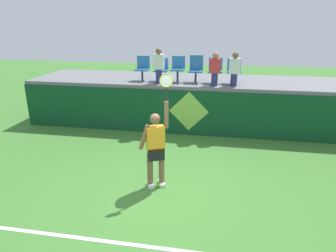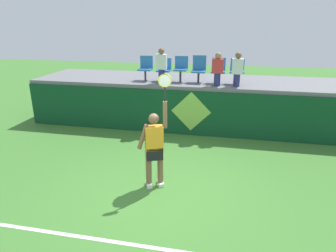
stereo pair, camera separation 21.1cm
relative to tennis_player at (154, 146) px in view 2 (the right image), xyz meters
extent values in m
plane|color=#3D752D|center=(0.19, -0.30, -0.96)|extent=(40.00, 40.00, 0.00)
cube|color=#0F4223|center=(0.19, 3.38, -0.24)|extent=(11.00, 0.20, 1.45)
cube|color=slate|center=(0.19, 4.64, 0.55)|extent=(11.00, 2.61, 0.12)
cube|color=white|center=(0.19, -1.92, -0.96)|extent=(9.90, 0.08, 0.01)
cube|color=white|center=(-0.13, -0.05, -0.92)|extent=(0.21, 0.29, 0.08)
cube|color=white|center=(0.11, 0.05, -0.92)|extent=(0.21, 0.29, 0.08)
cylinder|color=brown|center=(-0.13, -0.05, -0.52)|extent=(0.13, 0.13, 0.89)
cylinder|color=brown|center=(0.11, 0.05, -0.52)|extent=(0.13, 0.13, 0.89)
cube|color=black|center=(-0.01, 0.00, -0.16)|extent=(0.42, 0.34, 0.28)
cube|color=orange|center=(-0.01, 0.00, 0.19)|extent=(0.44, 0.35, 0.53)
sphere|color=brown|center=(-0.01, 0.00, 0.63)|extent=(0.22, 0.22, 0.22)
cylinder|color=brown|center=(-0.23, -0.10, 0.24)|extent=(0.27, 0.18, 0.55)
cylinder|color=brown|center=(0.22, 0.09, 0.70)|extent=(0.09, 0.09, 0.58)
cylinder|color=black|center=(0.22, 0.09, 1.14)|extent=(0.03, 0.03, 0.30)
torus|color=gold|center=(0.22, 0.09, 1.42)|extent=(0.27, 0.13, 0.28)
ellipsoid|color=silver|center=(0.22, 0.09, 1.42)|extent=(0.23, 0.11, 0.24)
sphere|color=#D1E533|center=(0.08, -0.03, -0.93)|extent=(0.07, 0.07, 0.07)
cylinder|color=#26B272|center=(-0.51, 3.51, 0.72)|extent=(0.07, 0.07, 0.23)
cylinder|color=#38383D|center=(-1.35, 4.08, 0.78)|extent=(0.07, 0.07, 0.35)
cube|color=#2D70B2|center=(-1.35, 4.08, 0.99)|extent=(0.44, 0.42, 0.05)
cube|color=#2D70B2|center=(-1.35, 4.27, 1.22)|extent=(0.44, 0.04, 0.42)
cylinder|color=#38383D|center=(-0.70, 4.08, 0.78)|extent=(0.07, 0.07, 0.34)
cube|color=#2D70B2|center=(-0.70, 4.08, 0.97)|extent=(0.44, 0.42, 0.05)
cube|color=#2D70B2|center=(-0.70, 4.27, 1.18)|extent=(0.44, 0.04, 0.37)
cylinder|color=#38383D|center=(-0.13, 4.08, 0.80)|extent=(0.07, 0.07, 0.38)
cube|color=#2D70B2|center=(-0.13, 4.08, 1.02)|extent=(0.44, 0.42, 0.05)
cube|color=#2D70B2|center=(-0.13, 4.27, 1.24)|extent=(0.44, 0.04, 0.40)
cylinder|color=#38383D|center=(0.47, 4.08, 0.78)|extent=(0.07, 0.07, 0.34)
cube|color=#2D70B2|center=(0.47, 4.08, 0.98)|extent=(0.44, 0.42, 0.05)
cube|color=#2D70B2|center=(0.47, 4.27, 1.24)|extent=(0.44, 0.04, 0.48)
cylinder|color=#38383D|center=(1.10, 4.08, 0.78)|extent=(0.07, 0.07, 0.35)
cube|color=#2D70B2|center=(1.10, 4.08, 0.99)|extent=(0.44, 0.42, 0.05)
cube|color=#2D70B2|center=(1.10, 4.27, 1.21)|extent=(0.44, 0.04, 0.40)
cylinder|color=#38383D|center=(1.70, 4.08, 0.80)|extent=(0.07, 0.07, 0.37)
cube|color=#2D70B2|center=(1.70, 4.08, 1.01)|extent=(0.44, 0.42, 0.05)
cube|color=#2D70B2|center=(1.70, 4.27, 1.22)|extent=(0.44, 0.04, 0.37)
cylinder|color=navy|center=(1.70, 3.74, 0.80)|extent=(0.20, 0.20, 0.39)
cube|color=white|center=(1.70, 3.74, 1.23)|extent=(0.34, 0.20, 0.46)
sphere|color=brown|center=(1.70, 3.74, 1.56)|extent=(0.19, 0.19, 0.19)
cylinder|color=navy|center=(1.10, 3.69, 0.81)|extent=(0.20, 0.20, 0.40)
cube|color=red|center=(1.10, 3.69, 1.23)|extent=(0.34, 0.20, 0.43)
sphere|color=#A87A56|center=(1.10, 3.69, 1.54)|extent=(0.20, 0.20, 0.20)
cylinder|color=navy|center=(-0.70, 3.75, 0.84)|extent=(0.20, 0.20, 0.46)
cube|color=white|center=(-0.70, 3.75, 1.30)|extent=(0.34, 0.20, 0.47)
sphere|color=brown|center=(-0.70, 3.75, 1.64)|extent=(0.19, 0.19, 0.19)
cube|color=#0F4223|center=(0.36, 3.28, -0.96)|extent=(0.90, 0.01, 0.00)
plane|color=#8CC64C|center=(0.36, 3.27, -0.16)|extent=(1.27, 0.00, 1.27)
camera|label=1|loc=(1.29, -5.78, 2.56)|focal=31.96mm
camera|label=2|loc=(1.50, -5.74, 2.56)|focal=31.96mm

